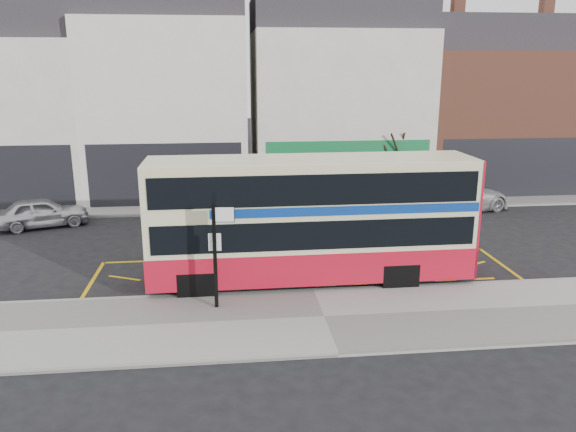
{
  "coord_description": "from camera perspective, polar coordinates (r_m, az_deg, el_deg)",
  "views": [
    {
      "loc": [
        -2.52,
        -16.23,
        6.78
      ],
      "look_at": [
        -0.53,
        2.0,
        1.86
      ],
      "focal_mm": 35.0,
      "sensor_mm": 36.0,
      "label": 1
    }
  ],
  "objects": [
    {
      "name": "car_white",
      "position": [
        28.14,
        16.88,
        1.98
      ],
      "size": [
        5.51,
        3.41,
        1.49
      ],
      "primitive_type": "imported",
      "rotation": [
        0.0,
        0.0,
        1.85
      ],
      "color": "#B9B9B9",
      "rests_on": "ground"
    },
    {
      "name": "terrace_far_left",
      "position": [
        33.14,
        -26.02,
        10.15
      ],
      "size": [
        8.0,
        8.01,
        10.8
      ],
      "color": "beige",
      "rests_on": "ground"
    },
    {
      "name": "car_silver",
      "position": [
        26.49,
        -23.75,
        0.34
      ],
      "size": [
        4.09,
        2.73,
        1.29
      ],
      "primitive_type": "imported",
      "rotation": [
        0.0,
        0.0,
        1.92
      ],
      "color": "silver",
      "rests_on": "ground"
    },
    {
      "name": "car_grey",
      "position": [
        25.87,
        -2.14,
        1.21
      ],
      "size": [
        3.88,
        2.0,
        1.22
      ],
      "primitive_type": "imported",
      "rotation": [
        0.0,
        0.0,
        1.37
      ],
      "color": "#474B50",
      "rests_on": "ground"
    },
    {
      "name": "terrace_green_shop",
      "position": [
        31.83,
        4.76,
        11.89
      ],
      "size": [
        9.0,
        8.01,
        11.3
      ],
      "color": "beige",
      "rests_on": "ground"
    },
    {
      "name": "kerb",
      "position": [
        17.39,
        2.6,
        -7.67
      ],
      "size": [
        40.0,
        0.15,
        0.15
      ],
      "primitive_type": "cube",
      "color": "gray",
      "rests_on": "ground"
    },
    {
      "name": "terrace_right",
      "position": [
        34.71,
        19.75,
        10.51
      ],
      "size": [
        9.0,
        8.01,
        10.3
      ],
      "color": "#9A543D",
      "rests_on": "ground"
    },
    {
      "name": "street_tree_right",
      "position": [
        29.06,
        10.35,
        7.52
      ],
      "size": [
        2.12,
        2.12,
        4.57
      ],
      "color": "black",
      "rests_on": "ground"
    },
    {
      "name": "ground",
      "position": [
        17.76,
        2.41,
        -7.43
      ],
      "size": [
        120.0,
        120.0,
        0.0
      ],
      "primitive_type": "plane",
      "color": "black",
      "rests_on": "ground"
    },
    {
      "name": "bus_stop_post",
      "position": [
        15.64,
        -7.22,
        -3.05
      ],
      "size": [
        0.74,
        0.15,
        3.02
      ],
      "rotation": [
        0.0,
        0.0,
        -0.08
      ],
      "color": "black",
      "rests_on": "pavement"
    },
    {
      "name": "pavement",
      "position": [
        15.66,
        3.69,
        -10.36
      ],
      "size": [
        40.0,
        4.0,
        0.15
      ],
      "primitive_type": "cube",
      "color": "gray",
      "rests_on": "ground"
    },
    {
      "name": "far_pavement",
      "position": [
        28.15,
        -0.93,
        1.24
      ],
      "size": [
        50.0,
        3.0,
        0.15
      ],
      "primitive_type": "cube",
      "color": "gray",
      "rests_on": "ground"
    },
    {
      "name": "double_decker_bus",
      "position": [
        17.65,
        2.44,
        -0.28
      ],
      "size": [
        10.15,
        2.43,
        4.05
      ],
      "rotation": [
        0.0,
        0.0,
        0.01
      ],
      "color": "beige",
      "rests_on": "ground"
    },
    {
      "name": "terrace_left",
      "position": [
        31.39,
        -11.96,
        12.04
      ],
      "size": [
        8.0,
        8.01,
        11.8
      ],
      "color": "silver",
      "rests_on": "ground"
    },
    {
      "name": "road_markings",
      "position": [
        19.23,
        1.69,
        -5.61
      ],
      "size": [
        14.0,
        3.4,
        0.01
      ],
      "primitive_type": null,
      "color": "gold",
      "rests_on": "ground"
    }
  ]
}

